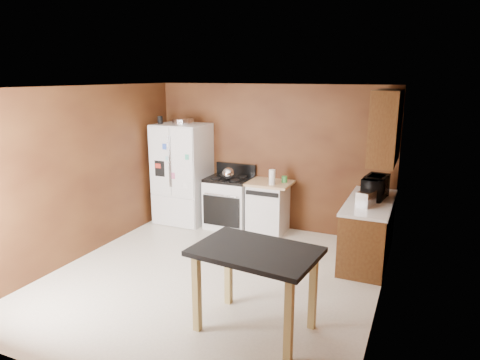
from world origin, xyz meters
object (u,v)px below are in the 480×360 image
Objects in this scene: paper_towel at (272,177)px; toaster at (366,199)px; roasting_pan at (183,122)px; gas_range at (229,202)px; microwave at (375,188)px; island at (255,262)px; pen_cup at (160,120)px; kettle at (228,174)px; dishwasher at (268,207)px; green_canister at (284,179)px; refrigerator at (183,174)px.

toaster is (1.58, -0.64, -0.01)m from paper_towel.
roasting_pan is 1.63m from gas_range.
microwave is 0.40× the size of island.
pen_cup is 0.64× the size of kettle.
dishwasher is at bearing 128.52° from paper_towel.
microwave is at bearing -6.00° from paper_towel.
green_canister is at bearing 57.43° from paper_towel.
gas_range reaches higher than dishwasher.
gas_range is 0.72m from dishwasher.
refrigerator is at bearing 94.46° from microwave.
refrigerator is at bearing 18.27° from pen_cup.
pen_cup is 1.57m from kettle.
refrigerator is (-3.33, 0.70, -0.10)m from toaster.
gas_range is 3.22m from island.
microwave is at bearing -6.70° from gas_range.
roasting_pan is 0.42m from pen_cup.
microwave is at bearing -1.73° from pen_cup.
kettle is at bearing -166.53° from dishwasher.
gas_range is at bearing 5.12° from roasting_pan.
roasting_pan reaches higher than island.
paper_towel is 0.27m from green_canister.
microwave is 0.60× the size of dishwasher.
microwave is at bearing 70.51° from island.
dishwasher is 2.96m from island.
gas_range is (-2.48, 0.29, -0.59)m from microwave.
toaster is 2.19m from island.
gas_range is (-2.41, 0.76, -0.54)m from toaster.
refrigerator is (-0.05, 0.02, -0.95)m from roasting_pan.
microwave is 0.48× the size of gas_range.
roasting_pan is at bearing 176.17° from kettle.
green_canister is 2.95m from island.
pen_cup is 0.54× the size of paper_towel.
dishwasher is at bearing 1.94° from gas_range.
roasting_pan reaches higher than green_canister.
pen_cup is 0.25× the size of microwave.
gas_range is at bearing 91.66° from microwave.
toaster is (3.27, -0.69, -0.84)m from roasting_pan.
pen_cup is at bearing -178.22° from kettle.
kettle is at bearing -4.57° from refrigerator.
roasting_pan is 0.35× the size of gas_range.
paper_towel reaches higher than gas_range.
roasting_pan is 1.88m from paper_towel.
island is (0.77, -2.66, -0.24)m from paper_towel.
green_canister is at bearing 5.97° from gas_range.
island is (2.51, -2.72, -0.13)m from refrigerator.
refrigerator is (0.36, 0.12, -0.97)m from pen_cup.
dishwasher is (-0.11, 0.14, -0.56)m from paper_towel.
roasting_pan is 0.21× the size of refrigerator.
microwave is (3.34, -0.21, -0.80)m from roasting_pan.
refrigerator is (-0.96, 0.08, -0.10)m from kettle.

